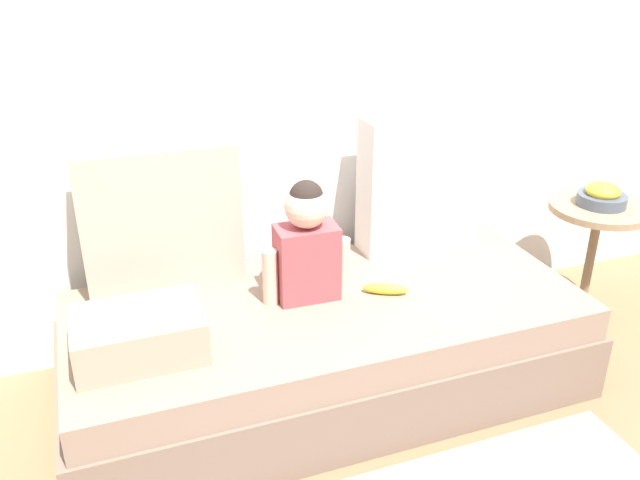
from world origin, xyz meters
TOP-DOWN VIEW (x-y plane):
  - ground_plane at (0.00, 0.00)m, footprint 12.00×12.00m
  - back_wall at (0.00, 0.55)m, footprint 5.11×0.10m
  - couch at (0.00, 0.00)m, footprint 1.91×0.84m
  - throw_pillow_left at (-0.52, 0.32)m, footprint 0.57×0.16m
  - throw_pillow_right at (0.52, 0.32)m, footprint 0.50×0.16m
  - toddler at (-0.06, 0.06)m, footprint 0.33×0.15m
  - banana at (0.22, -0.02)m, footprint 0.17×0.12m
  - folded_blanket at (-0.67, -0.10)m, footprint 0.40×0.28m
  - side_table at (1.31, 0.13)m, footprint 0.43×0.43m
  - fruit_bowl at (1.31, 0.13)m, footprint 0.21×0.21m

SIDE VIEW (x-z plane):
  - ground_plane at x=0.00m, z-range 0.00..0.00m
  - couch at x=0.00m, z-range 0.00..0.38m
  - banana at x=0.22m, z-range 0.38..0.42m
  - side_table at x=1.31m, z-range 0.14..0.67m
  - folded_blanket at x=-0.67m, z-range 0.38..0.53m
  - fruit_bowl at x=1.31m, z-range 0.52..0.62m
  - toddler at x=-0.06m, z-range 0.38..0.83m
  - throw_pillow_left at x=-0.52m, z-range 0.38..0.93m
  - throw_pillow_right at x=0.52m, z-range 0.38..0.94m
  - back_wall at x=0.00m, z-range 0.00..2.43m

